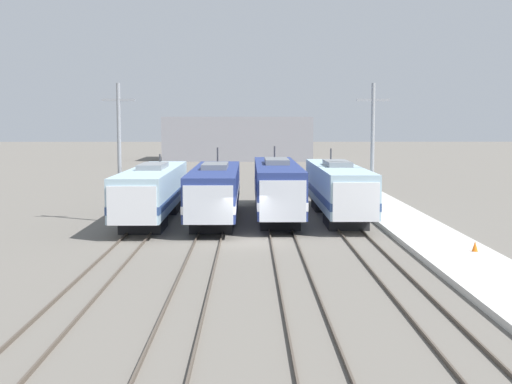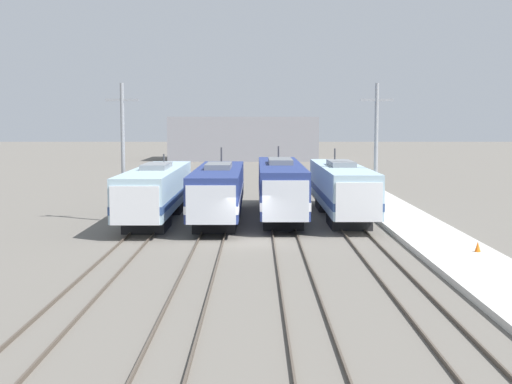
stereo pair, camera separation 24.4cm
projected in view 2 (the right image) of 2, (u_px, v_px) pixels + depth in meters
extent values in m
plane|color=#666059|center=(245.00, 242.00, 40.24)|extent=(400.00, 400.00, 0.00)
cube|color=#4C4238|center=(119.00, 241.00, 40.20)|extent=(0.07, 120.00, 0.15)
cube|color=#4C4238|center=(145.00, 241.00, 40.21)|extent=(0.07, 120.00, 0.15)
cube|color=#4C4238|center=(195.00, 241.00, 40.22)|extent=(0.07, 120.00, 0.15)
cube|color=#4C4238|center=(220.00, 241.00, 40.23)|extent=(0.07, 120.00, 0.15)
cube|color=#4C4238|center=(271.00, 241.00, 40.24)|extent=(0.07, 120.00, 0.15)
cube|color=#4C4238|center=(296.00, 241.00, 40.25)|extent=(0.07, 120.00, 0.15)
cube|color=#4C4238|center=(346.00, 240.00, 40.26)|extent=(0.07, 120.00, 0.15)
cube|color=#4C4238|center=(372.00, 240.00, 40.27)|extent=(0.07, 120.00, 0.15)
cube|color=#232326|center=(144.00, 222.00, 44.69)|extent=(2.58, 3.96, 0.95)
cube|color=#232326|center=(162.00, 205.00, 53.65)|extent=(2.58, 3.96, 0.95)
cube|color=#9EBCCC|center=(154.00, 187.00, 48.99)|extent=(3.04, 18.01, 2.61)
cube|color=navy|center=(154.00, 195.00, 49.04)|extent=(3.08, 18.05, 0.47)
cube|color=silver|center=(134.00, 204.00, 40.87)|extent=(2.80, 1.86, 2.22)
cube|color=black|center=(131.00, 197.00, 39.98)|extent=(2.38, 0.08, 0.62)
cube|color=gray|center=(153.00, 166.00, 48.85)|extent=(1.67, 4.50, 0.35)
cylinder|color=#38383D|center=(161.00, 160.00, 52.77)|extent=(0.12, 0.12, 0.82)
cube|color=black|center=(212.00, 222.00, 44.78)|extent=(2.63, 3.83, 0.95)
cube|color=black|center=(219.00, 206.00, 53.44)|extent=(2.63, 3.83, 0.95)
cube|color=navy|center=(216.00, 187.00, 48.94)|extent=(3.09, 17.41, 2.63)
cube|color=silver|center=(216.00, 195.00, 48.99)|extent=(3.13, 17.45, 0.47)
cube|color=silver|center=(209.00, 203.00, 41.38)|extent=(2.84, 2.38, 2.23)
cube|color=black|center=(208.00, 196.00, 40.22)|extent=(2.42, 0.08, 0.63)
cube|color=slate|center=(216.00, 166.00, 48.79)|extent=(1.70, 4.35, 0.35)
cylinder|color=#38383D|center=(218.00, 156.00, 52.55)|extent=(0.12, 0.12, 1.30)
cube|color=black|center=(279.00, 219.00, 46.17)|extent=(2.52, 4.11, 0.95)
cube|color=black|center=(275.00, 203.00, 55.46)|extent=(2.52, 4.11, 0.95)
cube|color=navy|center=(277.00, 184.00, 50.62)|extent=(2.96, 18.67, 2.86)
cube|color=silver|center=(277.00, 192.00, 50.68)|extent=(3.00, 18.71, 0.51)
cube|color=silver|center=(282.00, 199.00, 42.32)|extent=(2.73, 2.14, 2.43)
cube|color=black|center=(283.00, 192.00, 41.28)|extent=(2.32, 0.08, 0.68)
cube|color=slate|center=(277.00, 161.00, 50.47)|extent=(1.63, 4.67, 0.35)
cylinder|color=#38383D|center=(275.00, 153.00, 54.52)|extent=(0.12, 0.12, 1.09)
cube|color=#232326|center=(345.00, 219.00, 46.09)|extent=(2.53, 3.97, 0.95)
cube|color=#232326|center=(330.00, 203.00, 55.06)|extent=(2.53, 3.97, 0.95)
cube|color=#9EBCCC|center=(338.00, 185.00, 50.39)|extent=(2.98, 18.03, 2.71)
cube|color=navy|center=(337.00, 193.00, 50.44)|extent=(3.02, 18.07, 0.49)
cube|color=silver|center=(354.00, 201.00, 42.23)|extent=(2.74, 1.79, 2.30)
cube|color=black|center=(356.00, 194.00, 41.37)|extent=(2.33, 0.08, 0.65)
cube|color=gray|center=(338.00, 163.00, 50.24)|extent=(1.64, 4.51, 0.35)
cylinder|color=#38383D|center=(332.00, 156.00, 54.15)|extent=(0.12, 0.12, 1.08)
cylinder|color=gray|center=(120.00, 153.00, 47.63)|extent=(0.26, 0.26, 9.32)
cube|color=gray|center=(119.00, 100.00, 47.28)|extent=(2.22, 0.16, 0.16)
cylinder|color=gray|center=(373.00, 153.00, 47.70)|extent=(0.26, 0.26, 9.32)
cube|color=gray|center=(374.00, 100.00, 47.36)|extent=(2.22, 0.16, 0.16)
cube|color=beige|center=(432.00, 239.00, 40.27)|extent=(4.00, 120.00, 0.31)
cone|color=orange|center=(474.00, 246.00, 35.53)|extent=(0.30, 0.30, 0.53)
cube|color=gray|center=(241.00, 138.00, 127.36)|extent=(25.55, 15.45, 7.59)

